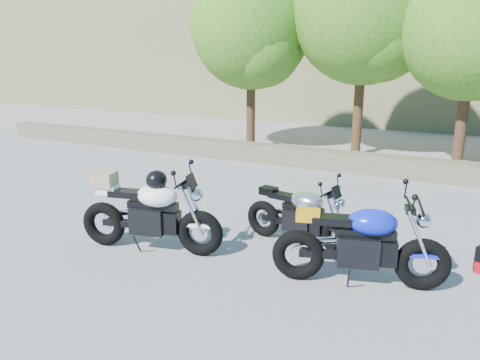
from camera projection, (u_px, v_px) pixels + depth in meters
ground at (203, 236)px, 7.86m from camera, size 90.00×90.00×0.00m
stone_wall at (308, 158)px, 12.55m from camera, size 22.00×0.55×0.50m
tree_decid_left at (254, 30)px, 14.11m from camera, size 3.67×3.67×5.62m
tree_decid_mid at (368, 13)px, 12.93m from camera, size 4.08×4.08×6.24m
tree_decid_right at (478, 30)px, 11.35m from camera, size 3.54×3.54×5.41m
silver_bike at (301, 217)px, 7.32m from camera, size 1.99×0.66×1.00m
white_bike at (149, 211)px, 7.13m from camera, size 2.31×0.82×1.29m
blue_bike at (361, 245)px, 6.07m from camera, size 2.25×0.91×1.15m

